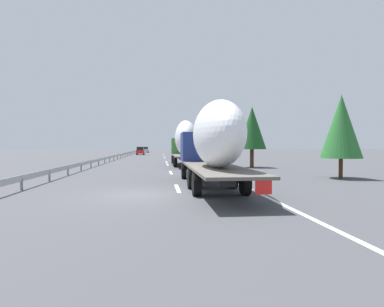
# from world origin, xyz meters

# --- Properties ---
(ground_plane) EXTENTS (260.00, 260.00, 0.00)m
(ground_plane) POSITION_xyz_m (40.00, 0.00, 0.00)
(ground_plane) COLOR #424247
(lane_stripe_0) EXTENTS (3.20, 0.20, 0.01)m
(lane_stripe_0) POSITION_xyz_m (2.00, -1.80, 0.00)
(lane_stripe_0) COLOR white
(lane_stripe_0) RESTS_ON ground_plane
(lane_stripe_1) EXTENTS (3.20, 0.20, 0.01)m
(lane_stripe_1) POSITION_xyz_m (11.73, -1.80, 0.00)
(lane_stripe_1) COLOR white
(lane_stripe_1) RESTS_ON ground_plane
(lane_stripe_2) EXTENTS (3.20, 0.20, 0.01)m
(lane_stripe_2) POSITION_xyz_m (22.74, -1.80, 0.00)
(lane_stripe_2) COLOR white
(lane_stripe_2) RESTS_ON ground_plane
(lane_stripe_3) EXTENTS (3.20, 0.20, 0.01)m
(lane_stripe_3) POSITION_xyz_m (28.19, -1.80, 0.00)
(lane_stripe_3) COLOR white
(lane_stripe_3) RESTS_ON ground_plane
(lane_stripe_4) EXTENTS (3.20, 0.20, 0.01)m
(lane_stripe_4) POSITION_xyz_m (42.38, -1.80, 0.00)
(lane_stripe_4) COLOR white
(lane_stripe_4) RESTS_ON ground_plane
(lane_stripe_5) EXTENTS (3.20, 0.20, 0.01)m
(lane_stripe_5) POSITION_xyz_m (53.56, -1.80, 0.00)
(lane_stripe_5) COLOR white
(lane_stripe_5) RESTS_ON ground_plane
(lane_stripe_6) EXTENTS (3.20, 0.20, 0.01)m
(lane_stripe_6) POSITION_xyz_m (67.14, -1.80, 0.00)
(lane_stripe_6) COLOR white
(lane_stripe_6) RESTS_ON ground_plane
(lane_stripe_7) EXTENTS (3.20, 0.20, 0.01)m
(lane_stripe_7) POSITION_xyz_m (69.44, -1.80, 0.00)
(lane_stripe_7) COLOR white
(lane_stripe_7) RESTS_ON ground_plane
(edge_line_right) EXTENTS (110.00, 0.20, 0.01)m
(edge_line_right) POSITION_xyz_m (45.00, -5.50, 0.00)
(edge_line_right) COLOR white
(edge_line_right) RESTS_ON ground_plane
(truck_lead) EXTENTS (12.72, 2.55, 4.84)m
(truck_lead) POSITION_xyz_m (20.27, -3.60, 2.64)
(truck_lead) COLOR #387038
(truck_lead) RESTS_ON ground_plane
(truck_trailing) EXTENTS (13.87, 2.55, 4.34)m
(truck_trailing) POSITION_xyz_m (1.67, -3.60, 2.45)
(truck_trailing) COLOR navy
(truck_trailing) RESTS_ON ground_plane
(car_silver_hatch) EXTENTS (4.75, 1.84, 1.78)m
(car_silver_hatch) POSITION_xyz_m (86.37, 3.47, 0.91)
(car_silver_hatch) COLOR #ADB2B7
(car_silver_hatch) RESTS_ON ground_plane
(car_red_compact) EXTENTS (4.35, 1.81, 1.90)m
(car_red_compact) POSITION_xyz_m (62.82, 3.66, 0.95)
(car_red_compact) COLOR red
(car_red_compact) RESTS_ON ground_plane
(road_sign) EXTENTS (0.10, 0.90, 2.94)m
(road_sign) POSITION_xyz_m (45.46, -6.70, 2.04)
(road_sign) COLOR gray
(road_sign) RESTS_ON ground_plane
(tree_0) EXTENTS (2.73, 2.73, 6.69)m
(tree_0) POSITION_xyz_m (65.51, -10.59, 4.12)
(tree_0) COLOR #472D19
(tree_0) RESTS_ON ground_plane
(tree_1) EXTENTS (2.73, 2.73, 5.69)m
(tree_1) POSITION_xyz_m (6.05, -13.16, 3.52)
(tree_1) COLOR #472D19
(tree_1) RESTS_ON ground_plane
(tree_2) EXTENTS (2.89, 2.89, 6.18)m
(tree_2) POSITION_xyz_m (17.32, -10.26, 4.00)
(tree_2) COLOR #472D19
(tree_2) RESTS_ON ground_plane
(tree_3) EXTENTS (3.04, 3.04, 6.46)m
(tree_3) POSITION_xyz_m (44.02, -12.00, 4.02)
(tree_3) COLOR #472D19
(tree_3) RESTS_ON ground_plane
(tree_4) EXTENTS (2.94, 2.94, 7.49)m
(tree_4) POSITION_xyz_m (35.73, -9.64, 4.59)
(tree_4) COLOR #472D19
(tree_4) RESTS_ON ground_plane
(guardrail_median) EXTENTS (94.00, 0.10, 0.76)m
(guardrail_median) POSITION_xyz_m (43.00, 6.00, 0.58)
(guardrail_median) COLOR #9EA0A5
(guardrail_median) RESTS_ON ground_plane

